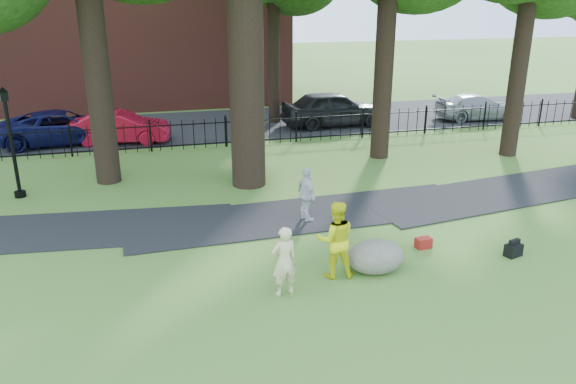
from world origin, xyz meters
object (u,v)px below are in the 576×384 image
object	(u,v)px
man	(335,240)
red_sedan	(120,127)
woman	(284,261)
lamppost	(12,145)
boulder	(376,254)

from	to	relation	value
man	red_sedan	distance (m)	14.33
woman	lamppost	distance (m)	10.23
red_sedan	boulder	bearing A→B (deg)	-147.49
man	red_sedan	world-z (taller)	man
woman	lamppost	xyz separation A→B (m)	(-6.48, 7.86, 0.91)
woman	lamppost	size ratio (longest dim) A/B	0.45
boulder	lamppost	bearing A→B (deg)	140.12
red_sedan	lamppost	bearing A→B (deg)	163.56
woman	man	bearing A→B (deg)	-169.15
woman	boulder	distance (m)	2.38
woman	man	world-z (taller)	man
man	boulder	bearing A→B (deg)	-169.28
lamppost	red_sedan	bearing A→B (deg)	41.81
woman	boulder	world-z (taller)	woman
boulder	lamppost	xyz separation A→B (m)	(-8.77, 7.32, 1.29)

